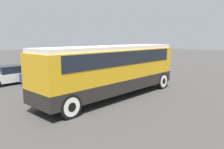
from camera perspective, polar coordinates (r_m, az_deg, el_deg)
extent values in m
plane|color=#423F3D|center=(13.64, 0.00, -5.90)|extent=(120.00, 120.00, 0.00)
cube|color=black|center=(13.43, 0.00, -2.41)|extent=(10.09, 2.41, 0.74)
cube|color=gold|center=(13.24, 0.00, 2.80)|extent=(10.09, 2.41, 1.72)
cube|color=black|center=(13.19, 0.00, 4.63)|extent=(8.88, 2.45, 0.77)
cube|color=silver|center=(13.16, 0.00, 7.00)|extent=(9.89, 2.22, 0.22)
cube|color=gold|center=(17.16, 11.20, 3.34)|extent=(0.36, 2.32, 1.96)
cylinder|color=black|center=(16.15, 12.96, -1.65)|extent=(1.13, 0.28, 1.13)
cylinder|color=silver|center=(16.15, 12.96, -1.65)|extent=(0.88, 0.30, 0.88)
cylinder|color=black|center=(16.15, 12.96, -1.65)|extent=(0.43, 0.32, 0.43)
cylinder|color=black|center=(17.32, 6.67, -0.72)|extent=(1.13, 0.28, 1.13)
cylinder|color=silver|center=(17.32, 6.67, -0.72)|extent=(0.88, 0.30, 0.88)
cylinder|color=black|center=(17.32, 6.67, -0.72)|extent=(0.43, 0.32, 0.43)
cylinder|color=black|center=(10.14, -10.89, -8.22)|extent=(1.13, 0.28, 1.13)
cylinder|color=silver|center=(10.14, -10.89, -8.22)|extent=(0.88, 0.30, 0.88)
cylinder|color=black|center=(10.14, -10.89, -8.22)|extent=(0.43, 0.32, 0.43)
cylinder|color=black|center=(11.92, -17.20, -5.79)|extent=(1.13, 0.28, 1.13)
cylinder|color=silver|center=(11.92, -17.20, -5.79)|extent=(0.88, 0.30, 0.88)
cylinder|color=black|center=(11.92, -17.20, -5.79)|extent=(0.43, 0.32, 0.43)
cube|color=black|center=(20.69, 0.18, 1.01)|extent=(4.74, 1.72, 0.65)
cube|color=black|center=(20.47, -0.18, 2.64)|extent=(2.46, 1.55, 0.56)
cylinder|color=black|center=(21.70, 5.13, 0.71)|extent=(0.63, 0.22, 0.63)
cylinder|color=black|center=(21.70, 5.13, 0.71)|extent=(0.24, 0.26, 0.24)
cylinder|color=black|center=(22.66, 2.05, 1.12)|extent=(0.63, 0.22, 0.63)
cylinder|color=black|center=(22.66, 2.05, 1.12)|extent=(0.24, 0.26, 0.24)
cylinder|color=black|center=(18.83, -2.08, -0.61)|extent=(0.63, 0.22, 0.63)
cylinder|color=black|center=(18.83, -2.08, -0.61)|extent=(0.24, 0.26, 0.24)
cylinder|color=black|center=(19.93, -5.22, -0.08)|extent=(0.63, 0.22, 0.63)
cylinder|color=black|center=(19.93, -5.22, -0.08)|extent=(0.24, 0.26, 0.24)
cube|color=silver|center=(19.39, -23.74, -0.36)|extent=(4.60, 1.79, 0.65)
cube|color=black|center=(19.24, -24.36, 1.38)|extent=(2.39, 1.61, 0.58)
cylinder|color=black|center=(19.52, -17.78, -0.67)|extent=(0.64, 0.22, 0.64)
cylinder|color=black|center=(19.52, -17.78, -0.67)|extent=(0.25, 0.26, 0.25)
cylinder|color=black|center=(20.93, -19.95, -0.13)|extent=(0.64, 0.22, 0.64)
cylinder|color=black|center=(20.93, -19.95, -0.13)|extent=(0.25, 0.26, 0.25)
cube|color=navy|center=(18.20, -16.12, -0.40)|extent=(4.02, 1.71, 0.68)
cube|color=black|center=(18.02, -16.65, 1.52)|extent=(2.09, 1.54, 0.58)
cylinder|color=black|center=(18.44, -10.81, -0.87)|extent=(0.70, 0.22, 0.70)
cylinder|color=black|center=(18.44, -10.81, -0.87)|extent=(0.27, 0.26, 0.27)
cylinder|color=black|center=(19.68, -13.46, -0.32)|extent=(0.70, 0.22, 0.70)
cylinder|color=black|center=(19.68, -13.46, -0.32)|extent=(0.27, 0.26, 0.27)
cylinder|color=black|center=(16.86, -19.15, -2.21)|extent=(0.70, 0.22, 0.70)
cylinder|color=black|center=(16.86, -19.15, -2.21)|extent=(0.27, 0.26, 0.27)
cylinder|color=black|center=(18.20, -21.43, -1.50)|extent=(0.70, 0.22, 0.70)
cylinder|color=black|center=(18.20, -21.43, -1.50)|extent=(0.27, 0.26, 0.27)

